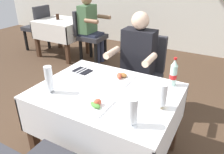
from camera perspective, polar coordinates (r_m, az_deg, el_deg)
name	(u,v)px	position (r m, az deg, el deg)	size (l,w,h in m)	color
main_dining_table	(106,106)	(1.93, -1.45, -7.66)	(1.18, 0.91, 0.74)	white
chair_far_diner_seat	(143,72)	(2.61, 7.98, 1.26)	(0.44, 0.50, 0.97)	#2D2D33
seated_diner_far	(136,62)	(2.47, 6.30, 3.83)	(0.50, 0.46, 1.26)	#282D42
plate_near_camera	(94,104)	(1.65, -4.74, -7.02)	(0.26, 0.26, 0.07)	white
plate_far_diner	(120,78)	(2.02, 2.10, -0.16)	(0.22, 0.22, 0.06)	white
beer_glass_left	(133,112)	(1.40, 5.40, -9.12)	(0.07, 0.07, 0.21)	white
beer_glass_middle	(162,96)	(1.60, 12.89, -4.95)	(0.07, 0.07, 0.20)	white
beer_glass_right	(49,80)	(1.83, -16.07, -0.68)	(0.07, 0.07, 0.23)	white
cola_bottle_primary	(173,73)	(1.94, 15.72, 0.90)	(0.06, 0.06, 0.26)	silver
napkin_cutlery_set	(82,71)	(2.20, -7.71, 1.64)	(0.18, 0.19, 0.01)	black
background_dining_table	(62,29)	(4.65, -12.97, 11.99)	(0.90, 0.78, 0.74)	white
background_chair_left	(38,25)	(5.10, -18.71, 12.63)	(0.50, 0.44, 0.97)	#2D2D33
background_chair_right	(89,33)	(4.25, -6.14, 11.28)	(0.50, 0.44, 0.97)	#2D2D33
background_patron	(90,25)	(4.18, -5.68, 13.28)	(0.46, 0.50, 1.26)	#282D42
background_table_tumbler	(58,17)	(4.66, -14.01, 15.00)	(0.06, 0.06, 0.11)	black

